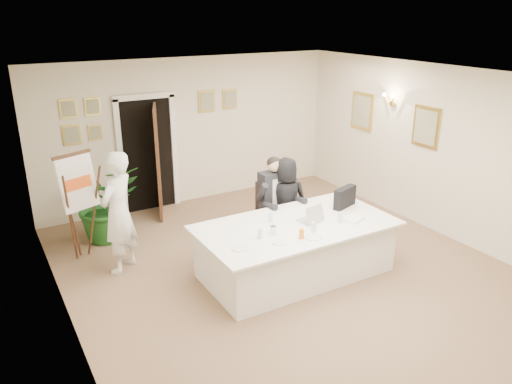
{
  "coord_description": "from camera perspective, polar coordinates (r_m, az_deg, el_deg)",
  "views": [
    {
      "loc": [
        -3.65,
        -5.31,
        3.62
      ],
      "look_at": [
        -0.22,
        0.6,
        1.11
      ],
      "focal_mm": 35.0,
      "sensor_mm": 36.0,
      "label": 1
    }
  ],
  "objects": [
    {
      "name": "seated_man",
      "position": [
        7.99,
        2.2,
        -0.99
      ],
      "size": [
        0.78,
        0.81,
        1.47
      ],
      "primitive_type": null,
      "rotation": [
        0.0,
        0.0,
        0.26
      ],
      "color": "black",
      "rests_on": "floor"
    },
    {
      "name": "oj_glass",
      "position": [
        6.61,
        5.22,
        -4.79
      ],
      "size": [
        0.08,
        0.08,
        0.13
      ],
      "primitive_type": "cylinder",
      "rotation": [
        0.0,
        0.0,
        0.17
      ],
      "color": "orange",
      "rests_on": "conference_table"
    },
    {
      "name": "steel_jug",
      "position": [
        6.72,
        1.95,
        -4.36
      ],
      "size": [
        0.1,
        0.1,
        0.11
      ],
      "primitive_type": "cylinder",
      "rotation": [
        0.0,
        0.0,
        0.27
      ],
      "color": "silver",
      "rests_on": "conference_table"
    },
    {
      "name": "ceiling",
      "position": [
        6.5,
        4.48,
        12.87
      ],
      "size": [
        6.0,
        7.0,
        0.02
      ],
      "primitive_type": "cube",
      "color": "white",
      "rests_on": "wall_back"
    },
    {
      "name": "plate_near",
      "position": [
        6.67,
        6.59,
        -5.12
      ],
      "size": [
        0.24,
        0.24,
        0.01
      ],
      "primitive_type": "cylinder",
      "rotation": [
        0.0,
        0.0,
        -0.0
      ],
      "color": "white",
      "rests_on": "conference_table"
    },
    {
      "name": "plate_left",
      "position": [
        6.35,
        -1.79,
        -6.39
      ],
      "size": [
        0.29,
        0.29,
        0.01
      ],
      "primitive_type": "cylinder",
      "rotation": [
        0.0,
        0.0,
        0.24
      ],
      "color": "white",
      "rests_on": "conference_table"
    },
    {
      "name": "laptop_bag",
      "position": [
        7.7,
        10.11,
        -0.59
      ],
      "size": [
        0.46,
        0.26,
        0.31
      ],
      "primitive_type": "cube",
      "rotation": [
        0.0,
        0.0,
        0.32
      ],
      "color": "black",
      "rests_on": "conference_table"
    },
    {
      "name": "laptop",
      "position": [
        7.14,
        6.18,
        -2.2
      ],
      "size": [
        0.4,
        0.42,
        0.28
      ],
      "primitive_type": null,
      "rotation": [
        0.0,
        0.0,
        0.22
      ],
      "color": "#B7BABC",
      "rests_on": "conference_table"
    },
    {
      "name": "glass_c",
      "position": [
        7.16,
        9.61,
        -2.93
      ],
      "size": [
        0.08,
        0.08,
        0.14
      ],
      "primitive_type": "cylinder",
      "rotation": [
        0.0,
        0.0,
        0.25
      ],
      "color": "silver",
      "rests_on": "conference_table"
    },
    {
      "name": "standing_woman",
      "position": [
        8.01,
        3.4,
        -1.07
      ],
      "size": [
        0.81,
        0.66,
        1.44
      ],
      "primitive_type": "imported",
      "rotation": [
        0.0,
        0.0,
        2.81
      ],
      "color": "black",
      "rests_on": "floor"
    },
    {
      "name": "standing_man",
      "position": [
        7.35,
        -15.46,
        -2.3
      ],
      "size": [
        0.78,
        0.76,
        1.8
      ],
      "primitive_type": "imported",
      "rotation": [
        0.0,
        0.0,
        3.86
      ],
      "color": "silver",
      "rests_on": "floor"
    },
    {
      "name": "potted_palm",
      "position": [
        8.53,
        -17.01,
        -1.26
      ],
      "size": [
        1.32,
        1.21,
        1.26
      ],
      "primitive_type": "imported",
      "rotation": [
        0.0,
        0.0,
        0.22
      ],
      "color": "#1C561D",
      "rests_on": "floor"
    },
    {
      "name": "doorway",
      "position": [
        9.42,
        -11.88,
        3.87
      ],
      "size": [
        1.14,
        0.86,
        2.2
      ],
      "color": "black",
      "rests_on": "floor"
    },
    {
      "name": "wall_left",
      "position": [
        5.79,
        -21.31,
        -3.83
      ],
      "size": [
        0.1,
        7.0,
        2.8
      ],
      "primitive_type": "cube",
      "color": "#F2EDCC",
      "rests_on": "floor"
    },
    {
      "name": "wall_sconce",
      "position": [
        9.36,
        15.1,
        10.16
      ],
      "size": [
        0.2,
        0.3,
        0.24
      ],
      "primitive_type": null,
      "color": "#B19A38",
      "rests_on": "wall_right"
    },
    {
      "name": "flip_chart",
      "position": [
        7.94,
        -19.67,
        -2.15
      ],
      "size": [
        0.59,
        0.46,
        1.64
      ],
      "color": "#331E10",
      "rests_on": "floor"
    },
    {
      "name": "glass_d",
      "position": [
        7.07,
        1.7,
        -2.93
      ],
      "size": [
        0.07,
        0.07,
        0.14
      ],
      "primitive_type": "cylinder",
      "rotation": [
        0.0,
        0.0,
        -0.2
      ],
      "color": "silver",
      "rests_on": "conference_table"
    },
    {
      "name": "pictures_right_wall",
      "position": [
        9.47,
        15.22,
        8.1
      ],
      "size": [
        0.06,
        2.2,
        0.8
      ],
      "primitive_type": null,
      "color": "gold",
      "rests_on": "wall_right"
    },
    {
      "name": "pictures_back_wall",
      "position": [
        9.4,
        -12.05,
        8.89
      ],
      "size": [
        3.4,
        0.06,
        0.8
      ],
      "primitive_type": null,
      "color": "gold",
      "rests_on": "wall_back"
    },
    {
      "name": "glass_a",
      "position": [
        6.58,
        0.48,
        -4.74
      ],
      "size": [
        0.07,
        0.07,
        0.14
      ],
      "primitive_type": "cylinder",
      "rotation": [
        0.0,
        0.0,
        0.03
      ],
      "color": "silver",
      "rests_on": "conference_table"
    },
    {
      "name": "paper_stack",
      "position": [
        7.3,
        11.18,
        -3.04
      ],
      "size": [
        0.33,
        0.27,
        0.03
      ],
      "primitive_type": "cube",
      "rotation": [
        0.0,
        0.0,
        0.32
      ],
      "color": "white",
      "rests_on": "conference_table"
    },
    {
      "name": "floor",
      "position": [
        7.39,
        3.89,
        -9.19
      ],
      "size": [
        7.0,
        7.0,
        0.0
      ],
      "primitive_type": "plane",
      "color": "brown",
      "rests_on": "ground"
    },
    {
      "name": "wall_right",
      "position": [
        8.8,
        20.62,
        4.26
      ],
      "size": [
        0.1,
        7.0,
        2.8
      ],
      "primitive_type": "cube",
      "color": "#F2EDCC",
      "rests_on": "floor"
    },
    {
      "name": "glass_b",
      "position": [
        6.81,
        6.61,
        -4.01
      ],
      "size": [
        0.07,
        0.07,
        0.14
      ],
      "primitive_type": "cylinder",
      "rotation": [
        0.0,
        0.0,
        -0.12
      ],
      "color": "silver",
      "rests_on": "conference_table"
    },
    {
      "name": "wall_back",
      "position": [
        9.79,
        -7.46,
        6.91
      ],
      "size": [
        6.0,
        0.1,
        2.8
      ],
      "primitive_type": "cube",
      "color": "#F2EDCC",
      "rests_on": "floor"
    },
    {
      "name": "plate_mid",
      "position": [
        6.5,
        2.73,
        -5.74
      ],
      "size": [
        0.26,
        0.26,
        0.01
      ],
      "primitive_type": "cylinder",
      "rotation": [
        0.0,
        0.0,
        -0.26
      ],
      "color": "white",
      "rests_on": "conference_table"
    },
    {
      "name": "conference_table",
      "position": [
        7.21,
        4.53,
        -6.46
      ],
      "size": [
        2.79,
        1.48,
        0.78
      ],
      "color": "white",
      "rests_on": "floor"
    }
  ]
}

